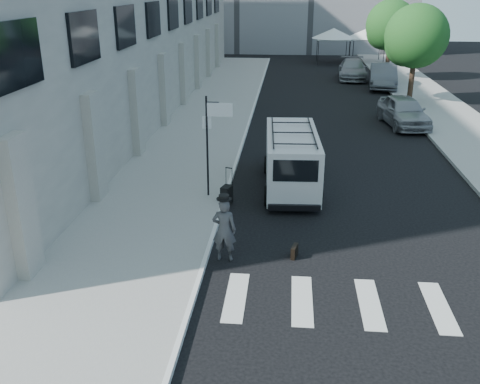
% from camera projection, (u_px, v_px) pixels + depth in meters
% --- Properties ---
extents(ground, '(120.00, 120.00, 0.00)m').
position_uv_depth(ground, '(280.00, 243.00, 15.67)').
color(ground, black).
rests_on(ground, ground).
extents(sidewalk_left, '(4.50, 48.00, 0.15)m').
position_uv_depth(sidewalk_left, '(213.00, 113.00, 30.84)').
color(sidewalk_left, gray).
rests_on(sidewalk_left, ground).
extents(sidewalk_right, '(4.00, 56.00, 0.15)m').
position_uv_depth(sidewalk_right, '(432.00, 103.00, 33.40)').
color(sidewalk_right, gray).
rests_on(sidewalk_right, ground).
extents(building_left, '(10.00, 44.00, 12.00)m').
position_uv_depth(building_left, '(93.00, 3.00, 31.16)').
color(building_left, gray).
rests_on(building_left, ground).
extents(sign_pole, '(1.03, 0.07, 3.50)m').
position_uv_depth(sign_pole, '(214.00, 126.00, 17.88)').
color(sign_pole, black).
rests_on(sign_pole, sidewalk_left).
extents(tree_near, '(3.80, 3.83, 6.03)m').
position_uv_depth(tree_near, '(414.00, 38.00, 32.25)').
color(tree_near, black).
rests_on(tree_near, ground).
extents(tree_far, '(3.80, 3.83, 6.03)m').
position_uv_depth(tree_far, '(389.00, 27.00, 40.59)').
color(tree_far, black).
rests_on(tree_far, ground).
extents(tent_left, '(4.00, 4.00, 3.20)m').
position_uv_depth(tent_left, '(334.00, 34.00, 49.55)').
color(tent_left, black).
rests_on(tent_left, ground).
extents(tent_right, '(4.00, 4.00, 3.20)m').
position_uv_depth(tent_right, '(368.00, 33.00, 49.74)').
color(tent_right, black).
rests_on(tent_right, ground).
extents(businessman, '(0.67, 0.46, 1.80)m').
position_uv_depth(businessman, '(224.00, 230.00, 14.40)').
color(businessman, '#3D3E40').
rests_on(businessman, ground).
extents(briefcase, '(0.22, 0.46, 0.34)m').
position_uv_depth(briefcase, '(294.00, 251.00, 14.81)').
color(briefcase, black).
rests_on(briefcase, ground).
extents(suitcase, '(0.41, 0.52, 1.27)m').
position_uv_depth(suitcase, '(227.00, 195.00, 18.28)').
color(suitcase, black).
rests_on(suitcase, ground).
extents(cargo_van, '(2.17, 5.60, 2.10)m').
position_uv_depth(cargo_van, '(291.00, 159.00, 19.59)').
color(cargo_van, silver).
rests_on(cargo_van, ground).
extents(parked_car_a, '(2.47, 4.85, 1.58)m').
position_uv_depth(parked_car_a, '(404.00, 111.00, 28.20)').
color(parked_car_a, gray).
rests_on(parked_car_a, ground).
extents(parked_car_b, '(2.44, 5.41, 1.72)m').
position_uv_depth(parked_car_b, '(383.00, 76.00, 38.49)').
color(parked_car_b, '#58595F').
rests_on(parked_car_b, ground).
extents(parked_car_c, '(2.46, 5.35, 1.52)m').
position_uv_depth(parked_car_c, '(353.00, 69.00, 42.08)').
color(parked_car_c, gray).
rests_on(parked_car_c, ground).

